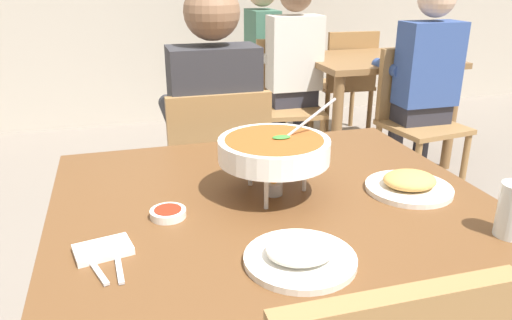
# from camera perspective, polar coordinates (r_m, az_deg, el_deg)

# --- Properties ---
(dining_table_main) EXTENTS (1.16, 0.99, 0.77)m
(dining_table_main) POSITION_cam_1_polar(r_m,az_deg,el_deg) (1.41, 1.68, -8.23)
(dining_table_main) COLOR brown
(dining_table_main) RESTS_ON ground_plane
(chair_diner_main) EXTENTS (0.44, 0.44, 0.90)m
(chair_diner_main) POSITION_cam_1_polar(r_m,az_deg,el_deg) (2.16, -4.58, -1.93)
(chair_diner_main) COLOR olive
(chair_diner_main) RESTS_ON ground_plane
(diner_main) EXTENTS (0.40, 0.45, 1.31)m
(diner_main) POSITION_cam_1_polar(r_m,az_deg,el_deg) (2.11, -4.94, 4.32)
(diner_main) COLOR #2D2D38
(diner_main) RESTS_ON ground_plane
(curry_bowl) EXTENTS (0.33, 0.30, 0.26)m
(curry_bowl) POSITION_cam_1_polar(r_m,az_deg,el_deg) (1.32, 2.10, 1.13)
(curry_bowl) COLOR silver
(curry_bowl) RESTS_ON dining_table_main
(rice_plate) EXTENTS (0.24, 0.24, 0.06)m
(rice_plate) POSITION_cam_1_polar(r_m,az_deg,el_deg) (1.06, 5.12, -10.73)
(rice_plate) COLOR white
(rice_plate) RESTS_ON dining_table_main
(appetizer_plate) EXTENTS (0.24, 0.24, 0.06)m
(appetizer_plate) POSITION_cam_1_polar(r_m,az_deg,el_deg) (1.45, 17.22, -2.67)
(appetizer_plate) COLOR white
(appetizer_plate) RESTS_ON dining_table_main
(sauce_dish) EXTENTS (0.09, 0.09, 0.02)m
(sauce_dish) POSITION_cam_1_polar(r_m,az_deg,el_deg) (1.26, -10.09, -6.01)
(sauce_dish) COLOR white
(sauce_dish) RESTS_ON dining_table_main
(napkin_folded) EXTENTS (0.13, 0.10, 0.02)m
(napkin_folded) POSITION_cam_1_polar(r_m,az_deg,el_deg) (1.15, -17.19, -9.82)
(napkin_folded) COLOR white
(napkin_folded) RESTS_ON dining_table_main
(fork_utensil) EXTENTS (0.07, 0.16, 0.01)m
(fork_utensil) POSITION_cam_1_polar(r_m,az_deg,el_deg) (1.11, -18.23, -11.38)
(fork_utensil) COLOR silver
(fork_utensil) RESTS_ON dining_table_main
(spoon_utensil) EXTENTS (0.02, 0.17, 0.01)m
(spoon_utensil) POSITION_cam_1_polar(r_m,az_deg,el_deg) (1.11, -15.60, -11.15)
(spoon_utensil) COLOR silver
(spoon_utensil) RESTS_ON dining_table_main
(dining_table_far) EXTENTS (1.00, 0.80, 0.77)m
(dining_table_far) POSITION_cam_1_polar(r_m,az_deg,el_deg) (3.74, 13.51, 9.34)
(dining_table_far) COLOR brown
(dining_table_far) RESTS_ON ground_plane
(chair_bg_left) EXTENTS (0.50, 0.50, 0.90)m
(chair_bg_left) POSITION_cam_1_polar(r_m,az_deg,el_deg) (3.32, 17.79, 5.34)
(chair_bg_left) COLOR olive
(chair_bg_left) RESTS_ON ground_plane
(chair_bg_middle) EXTENTS (0.50, 0.50, 0.90)m
(chair_bg_middle) POSITION_cam_1_polar(r_m,az_deg,el_deg) (3.55, 3.64, 7.28)
(chair_bg_middle) COLOR olive
(chair_bg_middle) RESTS_ON ground_plane
(chair_bg_right) EXTENTS (0.46, 0.46, 0.90)m
(chair_bg_right) POSITION_cam_1_polar(r_m,az_deg,el_deg) (4.06, 3.14, 9.03)
(chair_bg_right) COLOR olive
(chair_bg_right) RESTS_ON ground_plane
(chair_bg_corner) EXTENTS (0.47, 0.47, 0.90)m
(chair_bg_corner) POSITION_cam_1_polar(r_m,az_deg,el_deg) (4.25, 10.33, 9.25)
(chair_bg_corner) COLOR olive
(chair_bg_corner) RESTS_ON ground_plane
(patron_bg_left) EXTENTS (0.40, 0.45, 1.31)m
(patron_bg_left) POSITION_cam_1_polar(r_m,az_deg,el_deg) (3.27, 18.75, 9.26)
(patron_bg_left) COLOR #2D2D38
(patron_bg_left) RESTS_ON ground_plane
(patron_bg_middle) EXTENTS (0.40, 0.45, 1.31)m
(patron_bg_middle) POSITION_cam_1_polar(r_m,az_deg,el_deg) (3.53, 4.21, 11.08)
(patron_bg_middle) COLOR #2D2D38
(patron_bg_middle) RESTS_ON ground_plane
(patron_bg_right) EXTENTS (0.45, 0.40, 1.31)m
(patron_bg_right) POSITION_cam_1_polar(r_m,az_deg,el_deg) (4.00, 1.25, 12.30)
(patron_bg_right) COLOR #2D2D38
(patron_bg_right) RESTS_ON ground_plane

